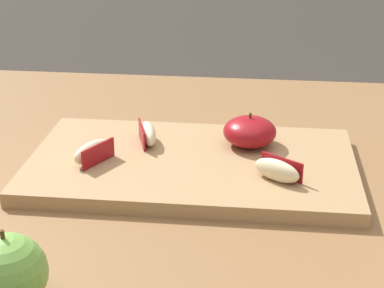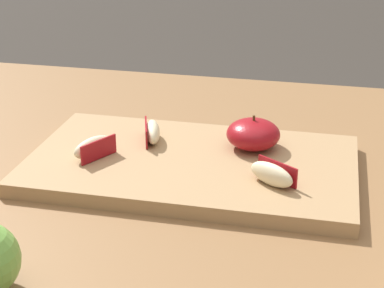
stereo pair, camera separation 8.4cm
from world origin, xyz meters
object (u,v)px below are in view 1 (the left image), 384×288
at_px(cutting_board, 192,164).
at_px(apple_wedge_near_knife, 147,134).
at_px(apple_wedge_right, 92,152).
at_px(apple_wedge_front, 277,170).
at_px(apple_half_skin_up, 250,132).
at_px(whole_apple_granny_green, 8,273).

xyz_separation_m(cutting_board, apple_wedge_near_knife, (-0.07, 0.04, 0.02)).
relative_size(apple_wedge_right, apple_wedge_front, 1.02).
distance_m(apple_wedge_near_knife, apple_wedge_front, 0.20).
bearing_deg(cutting_board, apple_wedge_near_knife, 147.77).
relative_size(apple_half_skin_up, apple_wedge_right, 1.14).
relative_size(cutting_board, apple_wedge_right, 6.68).
distance_m(apple_wedge_front, whole_apple_granny_green, 0.35).
bearing_deg(cutting_board, apple_wedge_right, -168.56).
bearing_deg(whole_apple_granny_green, apple_wedge_near_knife, 78.91).
relative_size(cutting_board, whole_apple_granny_green, 5.26).
relative_size(apple_wedge_front, whole_apple_granny_green, 0.78).
bearing_deg(apple_half_skin_up, apple_wedge_right, -159.33).
xyz_separation_m(apple_wedge_near_knife, apple_wedge_right, (-0.06, -0.07, 0.00)).
xyz_separation_m(apple_wedge_front, whole_apple_granny_green, (-0.25, -0.25, 0.00)).
xyz_separation_m(apple_half_skin_up, apple_wedge_right, (-0.20, -0.08, -0.01)).
height_order(cutting_board, apple_half_skin_up, apple_half_skin_up).
bearing_deg(apple_wedge_front, apple_half_skin_up, 109.63).
distance_m(apple_wedge_near_knife, whole_apple_granny_green, 0.35).
xyz_separation_m(apple_wedge_near_knife, apple_wedge_front, (0.18, -0.10, 0.00)).
distance_m(apple_wedge_near_knife, apple_wedge_right, 0.09).
height_order(apple_half_skin_up, apple_wedge_near_knife, apple_half_skin_up).
relative_size(apple_half_skin_up, apple_wedge_near_knife, 1.12).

